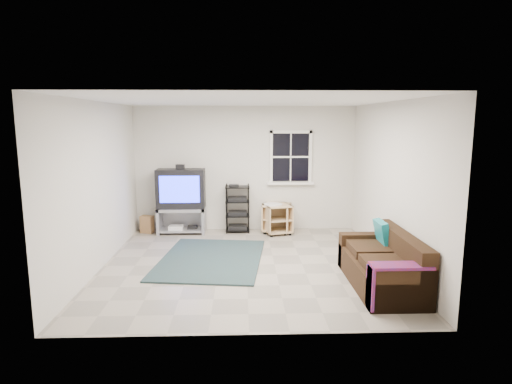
{
  "coord_description": "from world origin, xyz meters",
  "views": [
    {
      "loc": [
        -0.07,
        -6.63,
        2.31
      ],
      "look_at": [
        0.16,
        0.4,
        1.12
      ],
      "focal_mm": 30.0,
      "sensor_mm": 36.0,
      "label": 1
    }
  ],
  "objects_px": {
    "side_table_left": "(277,218)",
    "sofa": "(384,266)",
    "side_table_right": "(277,216)",
    "tv_unit": "(181,196)",
    "av_rack": "(238,211)"
  },
  "relations": [
    {
      "from": "side_table_left",
      "to": "sofa",
      "type": "relative_size",
      "value": 0.35
    },
    {
      "from": "av_rack",
      "to": "side_table_left",
      "type": "height_order",
      "value": "av_rack"
    },
    {
      "from": "av_rack",
      "to": "side_table_left",
      "type": "distance_m",
      "value": 0.83
    },
    {
      "from": "av_rack",
      "to": "side_table_right",
      "type": "bearing_deg",
      "value": -4.26
    },
    {
      "from": "tv_unit",
      "to": "av_rack",
      "type": "relative_size",
      "value": 1.44
    },
    {
      "from": "side_table_right",
      "to": "sofa",
      "type": "distance_m",
      "value": 3.26
    },
    {
      "from": "side_table_left",
      "to": "sofa",
      "type": "distance_m",
      "value": 3.17
    },
    {
      "from": "side_table_left",
      "to": "side_table_right",
      "type": "bearing_deg",
      "value": 86.0
    },
    {
      "from": "av_rack",
      "to": "side_table_left",
      "type": "bearing_deg",
      "value": -11.14
    },
    {
      "from": "av_rack",
      "to": "side_table_left",
      "type": "xyz_separation_m",
      "value": [
        0.81,
        -0.16,
        -0.11
      ]
    },
    {
      "from": "tv_unit",
      "to": "side_table_left",
      "type": "height_order",
      "value": "tv_unit"
    },
    {
      "from": "side_table_right",
      "to": "sofa",
      "type": "relative_size",
      "value": 0.36
    },
    {
      "from": "tv_unit",
      "to": "side_table_right",
      "type": "bearing_deg",
      "value": 0.11
    },
    {
      "from": "av_rack",
      "to": "side_table_left",
      "type": "relative_size",
      "value": 1.58
    },
    {
      "from": "side_table_right",
      "to": "sofa",
      "type": "height_order",
      "value": "sofa"
    }
  ]
}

